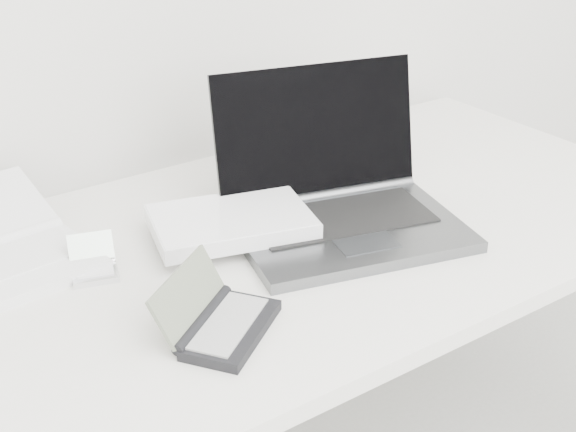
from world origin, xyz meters
TOP-DOWN VIEW (x-y plane):
  - desk at (0.00, 1.55)m, footprint 1.60×0.80m
  - laptop_large at (0.04, 1.54)m, footprint 0.58×0.43m
  - pda_silver at (-0.35, 1.62)m, footprint 0.10×0.11m
  - palmtop_charcoal at (-0.26, 1.35)m, footprint 0.22×0.21m

SIDE VIEW (x-z plane):
  - desk at x=0.00m, z-range 0.32..1.05m
  - pda_silver at x=-0.35m, z-range 0.71..0.77m
  - palmtop_charcoal at x=-0.26m, z-range 0.70..0.79m
  - laptop_large at x=0.04m, z-range 0.64..0.91m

